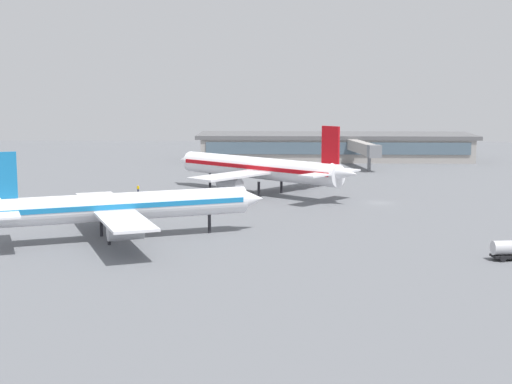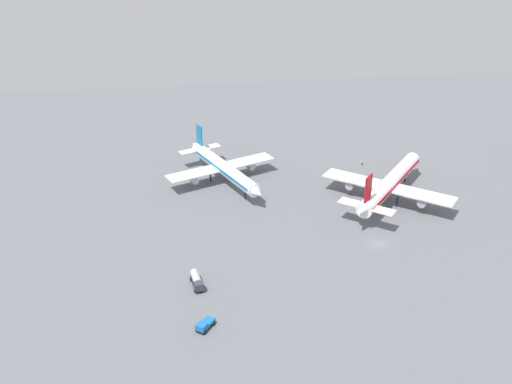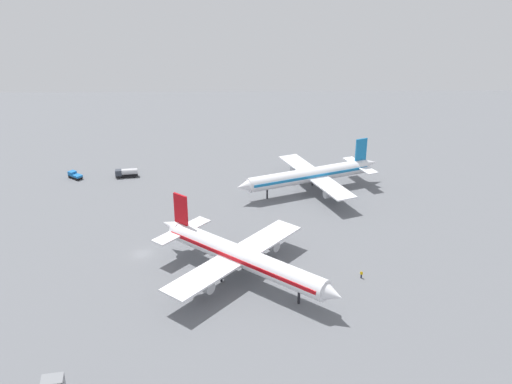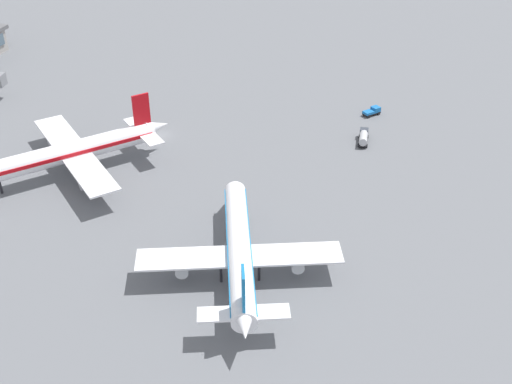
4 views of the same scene
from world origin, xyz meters
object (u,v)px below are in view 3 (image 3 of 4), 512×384
Objects in this scene: airplane_at_gate at (242,257)px; pushback_tractor at (75,175)px; airplane_taxiing at (311,175)px; ground_crew_worker at (361,274)px; fuel_truck at (127,172)px.

airplane_at_gate is 8.30× the size of pushback_tractor.
airplane_taxiing is 45.16m from ground_crew_worker.
pushback_tractor is 0.71× the size of fuel_truck.
pushback_tractor is (-48.46, 54.69, -4.17)m from airplane_at_gate.
airplane_at_gate is at bearing 113.45° from ground_crew_worker.
airplane_at_gate is at bearing 112.91° from fuel_truck.
airplane_taxiing is 67.73m from pushback_tractor.
fuel_truck reaches higher than pushback_tractor.
ground_crew_worker is at bearing 75.19° from airplane_taxiing.
airplane_taxiing is 8.73× the size of pushback_tractor.
airplane_taxiing is (18.40, 44.49, -0.43)m from airplane_at_gate.
pushback_tractor is at bearing 76.75° from ground_crew_worker.
pushback_tractor is 14.83m from fuel_truck.
pushback_tractor is 91.21m from ground_crew_worker.
fuel_truck is at bearing 160.90° from airplane_at_gate.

